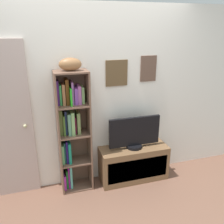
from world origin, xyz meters
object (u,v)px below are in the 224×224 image
at_px(bookshelf, 71,129).
at_px(television, 134,133).
at_px(football, 70,64).
at_px(tv_stand, 133,163).

bearing_deg(bookshelf, television, -4.97).
xyz_separation_m(football, television, (0.83, -0.04, -0.98)).
xyz_separation_m(football, tv_stand, (0.83, -0.04, -1.46)).
bearing_deg(tv_stand, bookshelf, 174.96).
xyz_separation_m(bookshelf, television, (0.86, -0.07, -0.13)).
xyz_separation_m(bookshelf, football, (0.03, -0.03, 0.84)).
bearing_deg(football, bookshelf, 134.60).
distance_m(bookshelf, tv_stand, 1.06).
bearing_deg(television, football, 177.06).
height_order(bookshelf, tv_stand, bookshelf).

